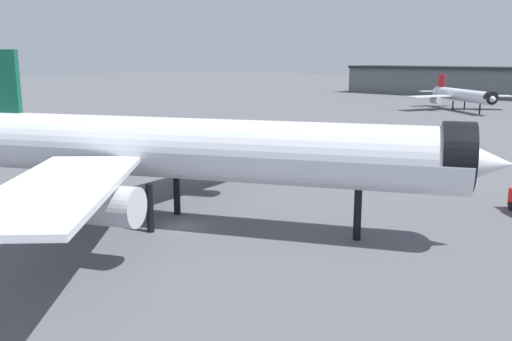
% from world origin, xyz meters
% --- Properties ---
extents(ground, '(900.00, 900.00, 0.00)m').
position_xyz_m(ground, '(0.00, 0.00, 0.00)').
color(ground, '#56565B').
extents(airliner_near_gate, '(57.01, 50.91, 17.35)m').
position_xyz_m(airliner_near_gate, '(-0.49, 0.77, 7.65)').
color(airliner_near_gate, silver).
rests_on(airliner_near_gate, ground).
extents(airliner_far_taxiway, '(32.28, 31.49, 10.94)m').
position_xyz_m(airliner_far_taxiway, '(-19.70, 139.65, 4.82)').
color(airliner_far_taxiway, silver).
rests_on(airliner_far_taxiway, ground).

